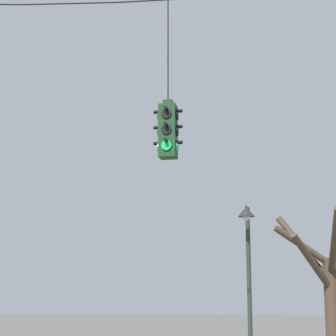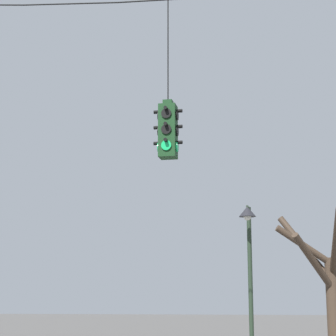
% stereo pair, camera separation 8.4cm
% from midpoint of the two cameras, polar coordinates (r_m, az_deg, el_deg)
% --- Properties ---
extents(traffic_light_near_left_pole, '(0.58, 0.58, 3.36)m').
position_cam_midpoint_polar(traffic_light_near_left_pole, '(13.04, 0.19, 3.33)').
color(traffic_light_near_left_pole, '#143819').
extents(street_lamp, '(0.45, 0.78, 4.65)m').
position_cam_midpoint_polar(street_lamp, '(17.51, 7.21, -7.41)').
color(street_lamp, '#233323').
rests_on(street_lamp, ground_plane).
extents(bare_tree, '(1.87, 2.87, 4.72)m').
position_cam_midpoint_polar(bare_tree, '(19.70, 13.87, -10.53)').
color(bare_tree, '#423326').
rests_on(bare_tree, ground_plane).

